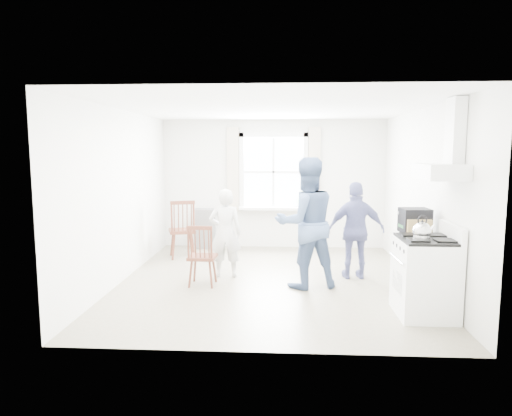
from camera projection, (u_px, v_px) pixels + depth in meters
The scene contains 15 objects.
room_shell at pixel (270, 197), 6.82m from camera, with size 4.62×5.12×2.64m.
window_assembly at pixel (273, 176), 9.23m from camera, with size 1.88×0.24×1.70m.
range_hood at pixel (445, 158), 5.29m from camera, with size 0.45×0.76×0.94m.
shelf_unit at pixel (205, 228), 9.32m from camera, with size 0.40×0.30×0.80m, color slate.
gas_stove at pixel (425, 276), 5.48m from camera, with size 0.68×0.76×1.12m.
kettle at pixel (422, 231), 5.31m from camera, with size 0.21×0.21×0.30m.
low_cabinet at pixel (414, 265), 6.17m from camera, with size 0.50×0.55×0.90m, color white.
stereo_stack at pixel (415, 220), 6.05m from camera, with size 0.38×0.35×0.32m.
cardboard_box at pixel (418, 226), 5.95m from camera, with size 0.31×0.22×0.20m, color #A1854E.
windsor_chair_a at pixel (183, 223), 8.34m from camera, with size 0.58×0.57×1.09m.
windsor_chair_b at pixel (201, 249), 6.61m from camera, with size 0.41×0.40×0.93m.
person_left at pixel (225, 233), 7.15m from camera, with size 0.51×0.51×1.40m, color silver.
person_mid at pixel (306, 223), 6.57m from camera, with size 0.92×0.92×1.89m, color #495F88.
person_right at pixel (356, 230), 7.06m from camera, with size 0.88×0.88×1.51m, color navy.
potted_plant at pixel (302, 199), 9.16m from camera, with size 0.18×0.18×0.33m, color #377C39.
Camera 1 is at (0.19, -6.79, 1.99)m, focal length 32.00 mm.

